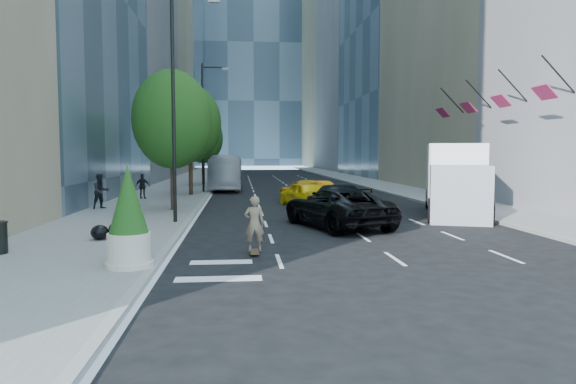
{
  "coord_description": "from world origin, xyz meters",
  "views": [
    {
      "loc": [
        -3.65,
        -18.89,
        3.18
      ],
      "look_at": [
        -1.69,
        1.86,
        1.6
      ],
      "focal_mm": 32.0,
      "sensor_mm": 36.0,
      "label": 1
    }
  ],
  "objects": [
    {
      "name": "black_sedan_mercedes",
      "position": [
        1.2,
        6.4,
        0.82
      ],
      "size": [
        2.55,
        5.77,
        1.65
      ],
      "primitive_type": "imported",
      "rotation": [
        0.0,
        0.0,
        3.19
      ],
      "color": "black",
      "rests_on": "ground"
    },
    {
      "name": "tree_far",
      "position": [
        -7.2,
        32.0,
        4.62
      ],
      "size": [
        3.9,
        3.9,
        6.92
      ],
      "color": "black",
      "rests_on": "sidewalk_left"
    },
    {
      "name": "skateboarder",
      "position": [
        -3.2,
        -3.0,
        0.87
      ],
      "size": [
        0.64,
        0.42,
        1.74
      ],
      "primitive_type": "imported",
      "rotation": [
        0.0,
        0.0,
        3.15
      ],
      "color": "#78634B",
      "rests_on": "ground"
    },
    {
      "name": "taxi_b",
      "position": [
        1.2,
        14.0,
        0.7
      ],
      "size": [
        2.54,
        4.5,
        1.4
      ],
      "primitive_type": "imported",
      "rotation": [
        0.0,
        0.0,
        3.4
      ],
      "color": "orange",
      "rests_on": "ground"
    },
    {
      "name": "sidewalk_right",
      "position": [
        10.0,
        30.0,
        0.07
      ],
      "size": [
        4.0,
        120.0,
        0.15
      ],
      "primitive_type": "cube",
      "color": "slate",
      "rests_on": "ground"
    },
    {
      "name": "city_bus",
      "position": [
        -4.8,
        26.38,
        1.51
      ],
      "size": [
        2.67,
        10.85,
        3.01
      ],
      "primitive_type": "imported",
      "rotation": [
        0.0,
        0.0,
        -0.01
      ],
      "color": "silver",
      "rests_on": "ground"
    },
    {
      "name": "ground",
      "position": [
        0.0,
        0.0,
        0.0
      ],
      "size": [
        160.0,
        160.0,
        0.0
      ],
      "primitive_type": "plane",
      "color": "black",
      "rests_on": "ground"
    },
    {
      "name": "lamp_near",
      "position": [
        -6.32,
        4.0,
        5.81
      ],
      "size": [
        2.13,
        0.22,
        10.0
      ],
      "color": "black",
      "rests_on": "sidewalk_left"
    },
    {
      "name": "sidewalk_left",
      "position": [
        -9.0,
        30.0,
        0.07
      ],
      "size": [
        6.0,
        120.0,
        0.15
      ],
      "primitive_type": "cube",
      "color": "slate",
      "rests_on": "ground"
    },
    {
      "name": "pedestrian_a",
      "position": [
        -11.2,
        9.83,
        1.1
      ],
      "size": [
        1.18,
        1.14,
        1.91
      ],
      "primitive_type": "imported",
      "rotation": [
        0.0,
        0.0,
        0.66
      ],
      "color": "black",
      "rests_on": "sidewalk_left"
    },
    {
      "name": "tower_left_end",
      "position": [
        -22.0,
        92.0,
        30.0
      ],
      "size": [
        20.0,
        28.0,
        60.0
      ],
      "primitive_type": "cube",
      "color": "#33434F",
      "rests_on": "ground"
    },
    {
      "name": "box_truck",
      "position": [
        7.32,
        6.28,
        1.86
      ],
      "size": [
        5.13,
        8.11,
        3.65
      ],
      "rotation": [
        0.0,
        0.0,
        -0.34
      ],
      "color": "silver",
      "rests_on": "ground"
    },
    {
      "name": "lamp_far",
      "position": [
        -6.32,
        22.0,
        5.81
      ],
      "size": [
        2.13,
        0.22,
        10.0
      ],
      "color": "black",
      "rests_on": "sidewalk_left"
    },
    {
      "name": "facade_flags",
      "position": [
        10.64,
        10.0,
        6.18
      ],
      "size": [
        1.85,
        13.3,
        2.05
      ],
      "color": "black",
      "rests_on": "ground"
    },
    {
      "name": "black_sedan_lincoln",
      "position": [
        0.5,
        2.72,
        0.84
      ],
      "size": [
        4.57,
        6.65,
        1.69
      ],
      "primitive_type": "imported",
      "rotation": [
        0.0,
        0.0,
        3.46
      ],
      "color": "black",
      "rests_on": "ground"
    },
    {
      "name": "taxi_c",
      "position": [
        0.5,
        13.0,
        0.74
      ],
      "size": [
        3.29,
        5.62,
        1.47
      ],
      "primitive_type": "imported",
      "rotation": [
        0.0,
        0.0,
        3.31
      ],
      "color": "#FFB50D",
      "rests_on": "ground"
    },
    {
      "name": "tree_mid",
      "position": [
        -7.2,
        19.0,
        5.32
      ],
      "size": [
        4.5,
        4.5,
        7.99
      ],
      "color": "black",
      "rests_on": "sidewalk_left"
    },
    {
      "name": "planter_shrub",
      "position": [
        -6.6,
        -5.0,
        1.45
      ],
      "size": [
        1.14,
        1.14,
        2.74
      ],
      "color": "beige",
      "rests_on": "sidewalk_left"
    },
    {
      "name": "tower_right_far",
      "position": [
        22.0,
        98.0,
        25.0
      ],
      "size": [
        20.0,
        24.0,
        50.0
      ],
      "primitive_type": "cube",
      "color": "#766E52",
      "rests_on": "ground"
    },
    {
      "name": "taxi_a",
      "position": [
        0.16,
        11.5,
        0.75
      ],
      "size": [
        2.91,
        4.73,
        1.5
      ],
      "primitive_type": "imported",
      "rotation": [
        0.0,
        0.0,
        3.42
      ],
      "color": "yellow",
      "rests_on": "ground"
    },
    {
      "name": "pedestrian_b",
      "position": [
        -10.08,
        15.91,
        0.98
      ],
      "size": [
        1.02,
        0.53,
        1.66
      ],
      "primitive_type": "imported",
      "rotation": [
        0.0,
        0.0,
        3.01
      ],
      "color": "black",
      "rests_on": "sidewalk_left"
    },
    {
      "name": "garbage_bags",
      "position": [
        -8.22,
        -0.29,
        0.43
      ],
      "size": [
        1.21,
        1.16,
        0.6
      ],
      "color": "black",
      "rests_on": "sidewalk_left"
    },
    {
      "name": "tree_near",
      "position": [
        -7.2,
        9.0,
        4.97
      ],
      "size": [
        4.2,
        4.2,
        7.46
      ],
      "color": "black",
      "rests_on": "sidewalk_left"
    },
    {
      "name": "traffic_signal",
      "position": [
        -6.4,
        40.0,
        4.23
      ],
      "size": [
        2.48,
        0.53,
        5.2
      ],
      "color": "black",
      "rests_on": "sidewalk_left"
    },
    {
      "name": "taxi_d",
      "position": [
        1.2,
        17.37,
        0.64
      ],
      "size": [
        2.92,
        4.76,
        1.29
      ],
      "primitive_type": "imported",
      "rotation": [
        0.0,
        0.0,
        2.87
      ],
      "color": "yellow",
      "rests_on": "ground"
    }
  ]
}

